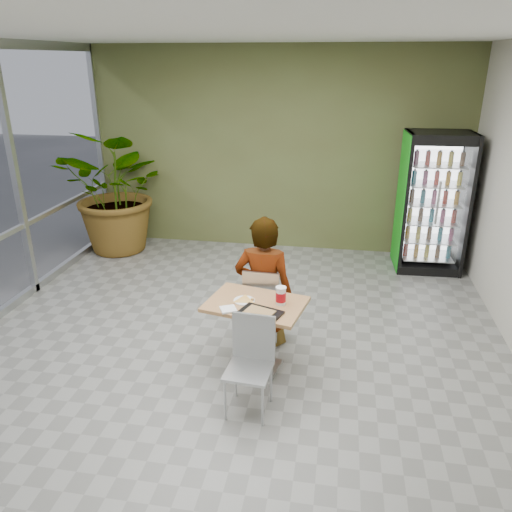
# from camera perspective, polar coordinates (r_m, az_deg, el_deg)

# --- Properties ---
(ground) EXTENTS (7.00, 7.00, 0.00)m
(ground) POSITION_cam_1_polar(r_m,az_deg,el_deg) (5.45, -2.98, -11.52)
(ground) COLOR gray
(ground) RESTS_ON ground
(room_envelope) EXTENTS (6.00, 7.00, 3.20)m
(room_envelope) POSITION_cam_1_polar(r_m,az_deg,el_deg) (4.77, -3.35, 4.81)
(room_envelope) COLOR beige
(room_envelope) RESTS_ON ground
(dining_table) EXTENTS (1.05, 0.83, 0.75)m
(dining_table) POSITION_cam_1_polar(r_m,az_deg,el_deg) (5.01, -0.03, -7.53)
(dining_table) COLOR tan
(dining_table) RESTS_ON ground
(chair_far) EXTENTS (0.41, 0.42, 0.89)m
(chair_far) POSITION_cam_1_polar(r_m,az_deg,el_deg) (5.46, 0.74, -5.08)
(chair_far) COLOR #ABADAF
(chair_far) RESTS_ON ground
(chair_near) EXTENTS (0.42, 0.43, 0.89)m
(chair_near) POSITION_cam_1_polar(r_m,az_deg,el_deg) (4.52, -0.56, -11.33)
(chair_near) COLOR #ABADAF
(chair_near) RESTS_ON ground
(seated_woman) EXTENTS (0.67, 0.45, 1.77)m
(seated_woman) POSITION_cam_1_polar(r_m,az_deg,el_deg) (5.47, 0.86, -4.33)
(seated_woman) COLOR black
(seated_woman) RESTS_ON ground
(pizza_plate) EXTENTS (0.27, 0.21, 0.03)m
(pizza_plate) POSITION_cam_1_polar(r_m,az_deg,el_deg) (4.93, -1.36, -5.01)
(pizza_plate) COLOR white
(pizza_plate) RESTS_ON dining_table
(soda_cup) EXTENTS (0.10, 0.10, 0.18)m
(soda_cup) POSITION_cam_1_polar(r_m,az_deg,el_deg) (4.85, 2.86, -4.58)
(soda_cup) COLOR white
(soda_cup) RESTS_ON dining_table
(napkin_stack) EXTENTS (0.19, 0.19, 0.02)m
(napkin_stack) POSITION_cam_1_polar(r_m,az_deg,el_deg) (4.77, -3.19, -6.10)
(napkin_stack) COLOR white
(napkin_stack) RESTS_ON dining_table
(cafeteria_tray) EXTENTS (0.46, 0.40, 0.02)m
(cafeteria_tray) POSITION_cam_1_polar(r_m,az_deg,el_deg) (4.68, 0.40, -6.60)
(cafeteria_tray) COLOR black
(cafeteria_tray) RESTS_ON dining_table
(beverage_fridge) EXTENTS (0.96, 0.75, 2.03)m
(beverage_fridge) POSITION_cam_1_polar(r_m,az_deg,el_deg) (7.75, 19.52, 5.73)
(beverage_fridge) COLOR black
(beverage_fridge) RESTS_ON ground
(potted_plant) EXTENTS (2.14, 1.97, 2.01)m
(potted_plant) POSITION_cam_1_polar(r_m,az_deg,el_deg) (8.33, -15.31, 7.16)
(potted_plant) COLOR #305F26
(potted_plant) RESTS_ON ground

